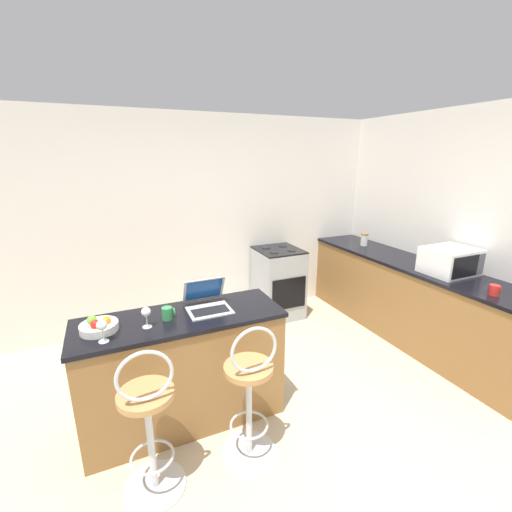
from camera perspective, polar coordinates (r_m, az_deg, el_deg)
The scene contains 15 objects.
ground_plane at distance 2.91m, azimuth 4.52°, elevation -29.64°, with size 20.00×20.00×0.00m, color #BCAD8E.
wall_back at distance 4.37m, azimuth -10.29°, elevation 5.53°, with size 12.00×0.06×2.60m.
breakfast_bar at distance 2.92m, azimuth -11.89°, elevation -17.97°, with size 1.55×0.56×0.93m.
counter_right at distance 4.47m, azimuth 23.85°, elevation -6.56°, with size 0.64×2.91×0.93m.
bar_stool_near at distance 2.42m, azimuth -17.38°, elevation -25.29°, with size 0.40×0.40×1.07m.
bar_stool_far at distance 2.54m, azimuth -1.05°, elevation -22.20°, with size 0.40×0.40×1.07m.
laptop at distance 2.77m, azimuth -8.16°, elevation -7.44°, with size 0.33×0.34×0.24m.
microwave at distance 4.04m, azimuth 29.62°, elevation -0.71°, with size 0.50×0.41×0.27m.
stove_range at distance 4.62m, azimuth 3.71°, elevation -4.42°, with size 0.56×0.61×0.94m.
wine_glass_short at distance 2.46m, azimuth -24.30°, elevation -10.61°, with size 0.07×0.07×0.16m.
storage_jar at distance 4.87m, azimuth 17.59°, elevation 2.67°, with size 0.10×0.10×0.17m.
mug_green at distance 2.65m, azimuth -14.51°, elevation -9.23°, with size 0.09×0.08×0.09m.
mug_red at distance 3.65m, azimuth 34.93°, elevation -4.66°, with size 0.10×0.08×0.09m.
wine_glass_tall at distance 2.55m, azimuth -17.85°, elevation -9.04°, with size 0.07×0.07×0.15m.
fruit_bowl at distance 2.65m, azimuth -24.73°, elevation -10.57°, with size 0.25×0.25×0.11m.
Camera 1 is at (-1.00, -1.77, 2.09)m, focal length 24.00 mm.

